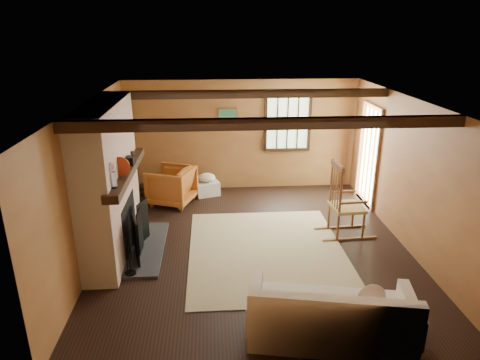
{
  "coord_description": "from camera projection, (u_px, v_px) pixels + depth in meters",
  "views": [
    {
      "loc": [
        -0.66,
        -6.29,
        3.46
      ],
      "look_at": [
        -0.19,
        0.4,
        1.03
      ],
      "focal_mm": 32.0,
      "sensor_mm": 36.0,
      "label": 1
    }
  ],
  "objects": [
    {
      "name": "ground",
      "position": [
        253.0,
        246.0,
        7.12
      ],
      "size": [
        5.5,
        5.5,
        0.0
      ],
      "primitive_type": "plane",
      "color": "black",
      "rests_on": "ground"
    },
    {
      "name": "room_envelope",
      "position": [
        267.0,
        147.0,
        6.82
      ],
      "size": [
        5.02,
        5.52,
        2.44
      ],
      "color": "#9D6537",
      "rests_on": "ground"
    },
    {
      "name": "fireplace",
      "position": [
        111.0,
        187.0,
        6.6
      ],
      "size": [
        1.02,
        2.3,
        2.4
      ],
      "color": "#9D483C",
      "rests_on": "ground"
    },
    {
      "name": "rug",
      "position": [
        267.0,
        251.0,
        6.95
      ],
      "size": [
        2.5,
        3.0,
        0.01
      ],
      "primitive_type": "cube",
      "color": "tan",
      "rests_on": "ground"
    },
    {
      "name": "rocking_chair",
      "position": [
        344.0,
        205.0,
        7.33
      ],
      "size": [
        0.99,
        0.58,
        1.33
      ],
      "rotation": [
        0.0,
        0.0,
        1.65
      ],
      "color": "tan",
      "rests_on": "ground"
    },
    {
      "name": "sofa",
      "position": [
        331.0,
        319.0,
        4.92
      ],
      "size": [
        2.02,
        1.18,
        0.77
      ],
      "rotation": [
        0.0,
        0.0,
        -0.19
      ],
      "color": "white",
      "rests_on": "ground"
    },
    {
      "name": "firewood_pile",
      "position": [
        150.0,
        189.0,
        9.19
      ],
      "size": [
        0.75,
        0.14,
        0.27
      ],
      "color": "brown",
      "rests_on": "ground"
    },
    {
      "name": "laundry_basket",
      "position": [
        207.0,
        188.0,
        9.22
      ],
      "size": [
        0.59,
        0.52,
        0.3
      ],
      "primitive_type": "cube",
      "rotation": [
        0.0,
        0.0,
        0.31
      ],
      "color": "white",
      "rests_on": "ground"
    },
    {
      "name": "basket_pillow",
      "position": [
        207.0,
        178.0,
        9.13
      ],
      "size": [
        0.45,
        0.41,
        0.19
      ],
      "primitive_type": "ellipsoid",
      "rotation": [
        0.0,
        0.0,
        0.33
      ],
      "color": "white",
      "rests_on": "laundry_basket"
    },
    {
      "name": "armchair",
      "position": [
        171.0,
        186.0,
        8.71
      ],
      "size": [
        1.08,
        1.06,
        0.77
      ],
      "primitive_type": "imported",
      "rotation": [
        0.0,
        0.0,
        -1.93
      ],
      "color": "#BF6026",
      "rests_on": "ground"
    }
  ]
}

